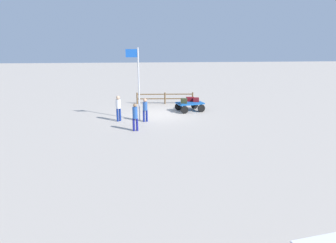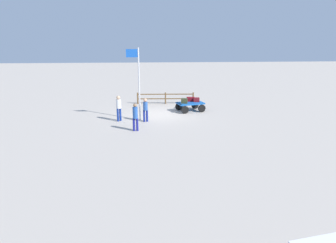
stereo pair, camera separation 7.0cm
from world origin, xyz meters
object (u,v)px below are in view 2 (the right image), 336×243
at_px(luggage_cart, 190,105).
at_px(flagpole, 138,79).
at_px(worker_trailing, 119,106).
at_px(suitcase_dark, 184,101).
at_px(suitcase_grey, 196,100).
at_px(worker_lead, 145,108).
at_px(worker_supervisor, 135,116).
at_px(suitcase_tan, 191,99).

distance_m(luggage_cart, flagpole, 5.11).
height_order(luggage_cart, flagpole, flagpole).
bearing_deg(flagpole, worker_trailing, 6.39).
xyz_separation_m(suitcase_dark, flagpole, (3.46, 2.03, 1.95)).
bearing_deg(suitcase_dark, flagpole, 30.40).
xyz_separation_m(suitcase_grey, worker_lead, (4.03, 3.00, 0.07)).
xyz_separation_m(suitcase_grey, flagpole, (4.49, 2.54, 1.98)).
distance_m(luggage_cart, worker_trailing, 5.83).
xyz_separation_m(suitcase_grey, worker_supervisor, (4.66, 5.02, 0.11)).
xyz_separation_m(suitcase_tan, flagpole, (4.08, 2.79, 1.98)).
xyz_separation_m(worker_lead, worker_trailing, (1.79, -0.31, 0.12)).
height_order(luggage_cart, worker_lead, worker_lead).
relative_size(luggage_cart, worker_supervisor, 1.35).
distance_m(suitcase_dark, worker_trailing, 5.27).
xyz_separation_m(worker_trailing, flagpole, (-1.33, -0.15, 1.79)).
xyz_separation_m(luggage_cart, suitcase_tan, (-0.14, -0.52, 0.35)).
relative_size(worker_lead, flagpole, 0.33).
bearing_deg(luggage_cart, flagpole, 29.84).
bearing_deg(suitcase_tan, worker_lead, 41.87).
xyz_separation_m(suitcase_dark, worker_trailing, (4.79, 2.18, 0.16)).
bearing_deg(luggage_cart, worker_supervisor, 49.09).
distance_m(worker_lead, worker_trailing, 1.82).
bearing_deg(suitcase_tan, luggage_cart, 75.42).
distance_m(worker_trailing, worker_supervisor, 2.61).
bearing_deg(worker_supervisor, suitcase_dark, -128.80).
bearing_deg(suitcase_grey, suitcase_tan, -31.15).
distance_m(suitcase_grey, worker_supervisor, 6.85).
bearing_deg(worker_trailing, flagpole, -173.61).
distance_m(suitcase_tan, worker_lead, 4.86).
relative_size(luggage_cart, suitcase_tan, 3.58).
height_order(suitcase_grey, flagpole, flagpole).
bearing_deg(worker_trailing, suitcase_tan, -151.53).
distance_m(luggage_cart, suitcase_grey, 0.70).
bearing_deg(suitcase_tan, suitcase_dark, 50.60).
distance_m(suitcase_dark, suitcase_grey, 1.15).
relative_size(suitcase_dark, worker_supervisor, 0.33).
relative_size(luggage_cart, worker_lead, 1.43).
distance_m(suitcase_dark, worker_supervisor, 5.79).
height_order(suitcase_dark, suitcase_grey, suitcase_dark).
relative_size(worker_lead, worker_supervisor, 0.94).
height_order(luggage_cart, worker_trailing, worker_trailing).
bearing_deg(suitcase_grey, worker_lead, 36.65).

